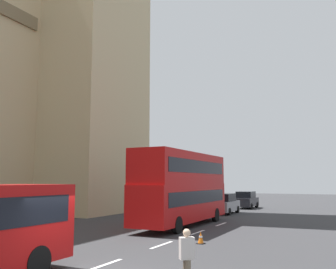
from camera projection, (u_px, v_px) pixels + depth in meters
double_decker_bus at (183, 185)px, 24.74m from camera, size 10.82×2.54×4.90m
sedan_lead at (224, 204)px, 33.67m from camera, size 4.40×1.86×1.85m
sedan_trailing at (246, 200)px, 40.28m from camera, size 4.40×1.86×1.85m
traffic_cone_middle at (201, 238)px, 17.57m from camera, size 0.36×0.36×0.58m
pedestrian_near_cones at (187, 257)px, 10.06m from camera, size 0.44×0.46×1.69m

